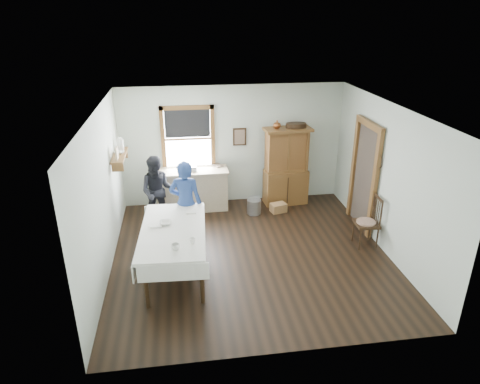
% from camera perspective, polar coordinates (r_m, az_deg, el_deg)
% --- Properties ---
extents(room, '(5.01, 5.01, 2.70)m').
position_cam_1_polar(room, '(7.40, 1.50, 0.65)').
color(room, black).
rests_on(room, ground).
extents(window, '(1.18, 0.07, 1.48)m').
position_cam_1_polar(window, '(9.55, -6.96, 7.54)').
color(window, white).
rests_on(window, room).
extents(doorway, '(0.09, 1.14, 2.22)m').
position_cam_1_polar(doorway, '(8.93, 16.29, 2.45)').
color(doorway, '#41372E').
rests_on(doorway, room).
extents(wall_shelf, '(0.24, 1.00, 0.44)m').
position_cam_1_polar(wall_shelf, '(8.76, -15.77, 4.95)').
color(wall_shelf, brown).
rests_on(wall_shelf, room).
extents(framed_picture, '(0.30, 0.04, 0.40)m').
position_cam_1_polar(framed_picture, '(9.65, -0.05, 7.36)').
color(framed_picture, '#342212').
rests_on(framed_picture, room).
extents(rug_beater, '(0.01, 0.27, 0.27)m').
position_cam_1_polar(rug_beater, '(8.29, 18.18, 4.70)').
color(rug_beater, black).
rests_on(rug_beater, room).
extents(work_counter, '(1.63, 0.62, 0.93)m').
position_cam_1_polar(work_counter, '(9.64, -6.44, 0.35)').
color(work_counter, tan).
rests_on(work_counter, room).
extents(china_hutch, '(1.09, 0.58, 1.79)m').
position_cam_1_polar(china_hutch, '(9.78, 6.18, 3.39)').
color(china_hutch, brown).
rests_on(china_hutch, room).
extents(dining_table, '(1.20, 2.13, 0.83)m').
position_cam_1_polar(dining_table, '(7.39, -8.78, -7.77)').
color(dining_table, white).
rests_on(dining_table, room).
extents(spindle_chair, '(0.48, 0.48, 1.00)m').
position_cam_1_polar(spindle_chair, '(8.43, 16.54, -3.78)').
color(spindle_chair, '#342212').
rests_on(spindle_chair, room).
extents(pail, '(0.33, 0.33, 0.33)m').
position_cam_1_polar(pail, '(9.47, 1.88, -1.95)').
color(pail, '#9A9EA2').
rests_on(pail, room).
extents(wicker_basket, '(0.39, 0.32, 0.20)m').
position_cam_1_polar(wicker_basket, '(9.60, 5.14, -2.09)').
color(wicker_basket, '#A5784A').
rests_on(wicker_basket, room).
extents(woman_blue, '(0.63, 0.48, 1.55)m').
position_cam_1_polar(woman_blue, '(8.09, -7.22, -1.93)').
color(woman_blue, navy).
rests_on(woman_blue, room).
extents(figure_dark, '(0.72, 0.58, 1.39)m').
position_cam_1_polar(figure_dark, '(8.94, -10.87, -0.25)').
color(figure_dark, black).
rests_on(figure_dark, room).
extents(table_cup_a, '(0.14, 0.14, 0.10)m').
position_cam_1_polar(table_cup_a, '(6.58, -8.60, -7.25)').
color(table_cup_a, white).
rests_on(table_cup_a, dining_table).
extents(table_cup_b, '(0.12, 0.12, 0.09)m').
position_cam_1_polar(table_cup_b, '(6.73, -6.37, -6.47)').
color(table_cup_b, white).
rests_on(table_cup_b, dining_table).
extents(table_bowl, '(0.24, 0.24, 0.06)m').
position_cam_1_polar(table_bowl, '(7.36, -9.91, -4.03)').
color(table_bowl, white).
rests_on(table_bowl, dining_table).
extents(counter_book, '(0.23, 0.25, 0.02)m').
position_cam_1_polar(counter_book, '(9.63, -3.44, 3.45)').
color(counter_book, '#796351').
rests_on(counter_book, work_counter).
extents(counter_bowl, '(0.24, 0.24, 0.06)m').
position_cam_1_polar(counter_bowl, '(9.57, -6.84, 3.33)').
color(counter_bowl, white).
rests_on(counter_bowl, work_counter).
extents(shelf_bowl, '(0.22, 0.22, 0.05)m').
position_cam_1_polar(shelf_bowl, '(8.76, -15.78, 5.13)').
color(shelf_bowl, white).
rests_on(shelf_bowl, wall_shelf).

